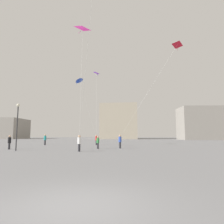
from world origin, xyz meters
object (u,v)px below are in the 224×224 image
object	(u,v)px
person_in_white	(79,142)
building_left_hall	(6,129)
kite_cobalt_diamond	(79,81)
person_in_purple	(120,140)
lamppost_east	(17,119)
building_centre_hall	(120,122)
person_in_black	(9,142)
person_in_red	(96,139)
person_in_green	(98,142)
kite_crimson_delta	(176,47)
building_right_hall	(215,123)
kite_magenta_delta	(83,30)
kite_violet_delta	(97,74)
person_in_blue	(120,141)
person_in_teal	(45,139)

from	to	relation	value
person_in_white	building_left_hall	xyz separation A→B (m)	(-51.50, 70.46, 3.74)
kite_cobalt_diamond	person_in_white	bearing A→B (deg)	-76.21
person_in_purple	lamppost_east	bearing A→B (deg)	-35.90
building_centre_hall	lamppost_east	xyz separation A→B (m)	(-9.55, -71.42, -4.28)
lamppost_east	person_in_black	bearing A→B (deg)	133.60
person_in_red	person_in_green	bearing A→B (deg)	-154.19
kite_crimson_delta	lamppost_east	distance (m)	25.17
building_right_hall	person_in_red	bearing A→B (deg)	-132.90
kite_crimson_delta	building_centre_hall	xyz separation A→B (m)	(-10.46, 62.04, -7.78)
kite_magenta_delta	kite_crimson_delta	xyz separation A→B (m)	(13.07, 8.62, 1.43)
person_in_green	person_in_red	size ratio (longest dim) A/B	0.90
person_in_purple	person_in_white	world-z (taller)	person_in_white
person_in_white	kite_magenta_delta	distance (m)	13.21
kite_violet_delta	kite_cobalt_diamond	distance (m)	7.94
kite_violet_delta	kite_cobalt_diamond	size ratio (longest dim) A/B	1.34
person_in_blue	building_centre_hall	distance (m)	67.00
person_in_purple	person_in_black	xyz separation A→B (m)	(-13.05, -9.05, 0.03)
kite_magenta_delta	building_left_hall	bearing A→B (deg)	126.55
person_in_green	building_right_hall	bearing A→B (deg)	92.52
person_in_green	person_in_red	distance (m)	9.65
building_left_hall	building_centre_hall	distance (m)	54.10
person_in_white	kite_crimson_delta	xyz separation A→B (m)	(12.96, 9.77, 14.58)
person_in_green	kite_cobalt_diamond	xyz separation A→B (m)	(-4.34, 7.73, 10.13)
person_in_blue	kite_crimson_delta	xyz separation A→B (m)	(8.80, 4.59, 14.56)
person_in_red	person_in_blue	size ratio (longest dim) A/B	1.00
building_right_hall	person_in_purple	bearing A→B (deg)	-128.27
kite_violet_delta	person_in_red	bearing A→B (deg)	-81.19
person_in_green	building_right_hall	xyz separation A→B (m)	(37.10, 51.10, 5.15)
kite_crimson_delta	lamppost_east	world-z (taller)	kite_crimson_delta
person_in_blue	lamppost_east	distance (m)	12.45
person_in_red	kite_violet_delta	world-z (taller)	kite_violet_delta
building_left_hall	building_centre_hall	bearing A→B (deg)	1.42
person_in_green	building_left_hall	distance (m)	84.84
person_in_red	kite_crimson_delta	xyz separation A→B (m)	(13.10, -4.00, 14.56)
person_in_white	kite_violet_delta	xyz separation A→B (m)	(-0.94, 18.93, 13.30)
person_in_red	kite_cobalt_diamond	distance (m)	10.57
person_in_teal	building_right_hall	world-z (taller)	building_right_hall
person_in_green	kite_magenta_delta	xyz separation A→B (m)	(-1.51, -3.09, 13.24)
kite_cobalt_diamond	person_in_blue	bearing A→B (deg)	-43.75
person_in_white	person_in_blue	xyz separation A→B (m)	(4.16, 5.17, 0.02)
kite_magenta_delta	building_right_hall	xyz separation A→B (m)	(38.61, 54.20, -8.09)
person_in_white	person_in_red	world-z (taller)	person_in_red
person_in_green	kite_magenta_delta	distance (m)	13.68
person_in_white	person_in_blue	size ratio (longest dim) A/B	0.97
person_in_green	kite_violet_delta	xyz separation A→B (m)	(-2.34, 14.69, 13.38)
person_in_blue	kite_violet_delta	bearing A→B (deg)	-89.90
person_in_white	building_centre_hall	bearing A→B (deg)	124.04
person_in_teal	kite_magenta_delta	bearing A→B (deg)	-1.82
lamppost_east	kite_magenta_delta	bearing A→B (deg)	6.28
person_in_purple	kite_magenta_delta	bearing A→B (deg)	-12.72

